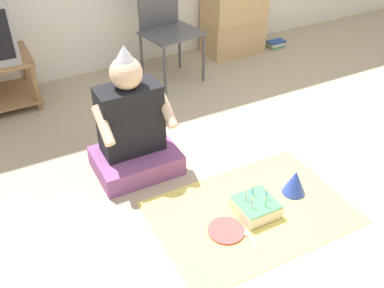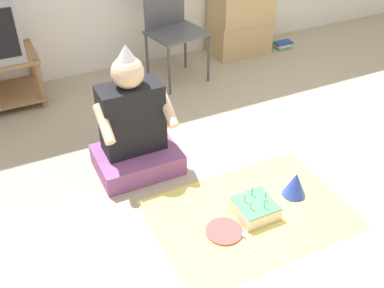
{
  "view_description": "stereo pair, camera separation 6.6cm",
  "coord_description": "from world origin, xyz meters",
  "px_view_note": "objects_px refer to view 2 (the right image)",
  "views": [
    {
      "loc": [
        -1.63,
        -1.65,
        1.89
      ],
      "look_at": [
        -0.63,
        0.26,
        0.35
      ],
      "focal_mm": 42.0,
      "sensor_mm": 36.0,
      "label": 1
    },
    {
      "loc": [
        -1.57,
        -1.68,
        1.89
      ],
      "look_at": [
        -0.63,
        0.26,
        0.35
      ],
      "focal_mm": 42.0,
      "sensor_mm": 36.0,
      "label": 2
    }
  ],
  "objects_px": {
    "folding_chair": "(171,20)",
    "paper_plate": "(224,231)",
    "book_pile": "(282,45)",
    "party_hat_blue": "(295,184)",
    "cardboard_box_stack": "(240,22)",
    "birthday_cake": "(255,208)",
    "person_seated": "(134,130)"
  },
  "relations": [
    {
      "from": "paper_plate",
      "to": "party_hat_blue",
      "type": "bearing_deg",
      "value": 9.15
    },
    {
      "from": "party_hat_blue",
      "to": "birthday_cake",
      "type": "bearing_deg",
      "value": -173.29
    },
    {
      "from": "person_seated",
      "to": "birthday_cake",
      "type": "distance_m",
      "value": 0.91
    },
    {
      "from": "person_seated",
      "to": "paper_plate",
      "type": "xyz_separation_m",
      "value": [
        0.23,
        -0.79,
        -0.28
      ]
    },
    {
      "from": "book_pile",
      "to": "person_seated",
      "type": "xyz_separation_m",
      "value": [
        -2.03,
        -1.19,
        0.26
      ]
    },
    {
      "from": "book_pile",
      "to": "paper_plate",
      "type": "relative_size",
      "value": 0.87
    },
    {
      "from": "book_pile",
      "to": "party_hat_blue",
      "type": "xyz_separation_m",
      "value": [
        -1.25,
        -1.89,
        0.05
      ]
    },
    {
      "from": "cardboard_box_stack",
      "to": "paper_plate",
      "type": "xyz_separation_m",
      "value": [
        -1.34,
        -2.09,
        -0.3
      ]
    },
    {
      "from": "birthday_cake",
      "to": "book_pile",
      "type": "bearing_deg",
      "value": 50.97
    },
    {
      "from": "cardboard_box_stack",
      "to": "party_hat_blue",
      "type": "distance_m",
      "value": 2.17
    },
    {
      "from": "book_pile",
      "to": "party_hat_blue",
      "type": "distance_m",
      "value": 2.27
    },
    {
      "from": "book_pile",
      "to": "party_hat_blue",
      "type": "relative_size",
      "value": 1.13
    },
    {
      "from": "cardboard_box_stack",
      "to": "person_seated",
      "type": "bearing_deg",
      "value": -140.36
    },
    {
      "from": "person_seated",
      "to": "party_hat_blue",
      "type": "distance_m",
      "value": 1.07
    },
    {
      "from": "cardboard_box_stack",
      "to": "birthday_cake",
      "type": "relative_size",
      "value": 2.67
    },
    {
      "from": "party_hat_blue",
      "to": "paper_plate",
      "type": "height_order",
      "value": "party_hat_blue"
    },
    {
      "from": "folding_chair",
      "to": "birthday_cake",
      "type": "relative_size",
      "value": 4.02
    },
    {
      "from": "folding_chair",
      "to": "paper_plate",
      "type": "xyz_separation_m",
      "value": [
        -0.52,
        -1.89,
        -0.52
      ]
    },
    {
      "from": "person_seated",
      "to": "cardboard_box_stack",
      "type": "bearing_deg",
      "value": 39.64
    },
    {
      "from": "book_pile",
      "to": "folding_chair",
      "type": "bearing_deg",
      "value": -176.0
    },
    {
      "from": "cardboard_box_stack",
      "to": "paper_plate",
      "type": "relative_size",
      "value": 2.9
    },
    {
      "from": "cardboard_box_stack",
      "to": "paper_plate",
      "type": "bearing_deg",
      "value": -122.62
    },
    {
      "from": "birthday_cake",
      "to": "person_seated",
      "type": "bearing_deg",
      "value": 122.14
    },
    {
      "from": "folding_chair",
      "to": "cardboard_box_stack",
      "type": "height_order",
      "value": "folding_chair"
    },
    {
      "from": "paper_plate",
      "to": "folding_chair",
      "type": "bearing_deg",
      "value": 74.58
    },
    {
      "from": "party_hat_blue",
      "to": "cardboard_box_stack",
      "type": "bearing_deg",
      "value": 68.38
    },
    {
      "from": "paper_plate",
      "to": "person_seated",
      "type": "bearing_deg",
      "value": 106.41
    },
    {
      "from": "cardboard_box_stack",
      "to": "person_seated",
      "type": "relative_size",
      "value": 0.71
    },
    {
      "from": "folding_chair",
      "to": "book_pile",
      "type": "bearing_deg",
      "value": 4.0
    },
    {
      "from": "folding_chair",
      "to": "paper_plate",
      "type": "distance_m",
      "value": 2.03
    },
    {
      "from": "folding_chair",
      "to": "person_seated",
      "type": "xyz_separation_m",
      "value": [
        -0.76,
        -1.1,
        -0.24
      ]
    },
    {
      "from": "folding_chair",
      "to": "birthday_cake",
      "type": "height_order",
      "value": "folding_chair"
    }
  ]
}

